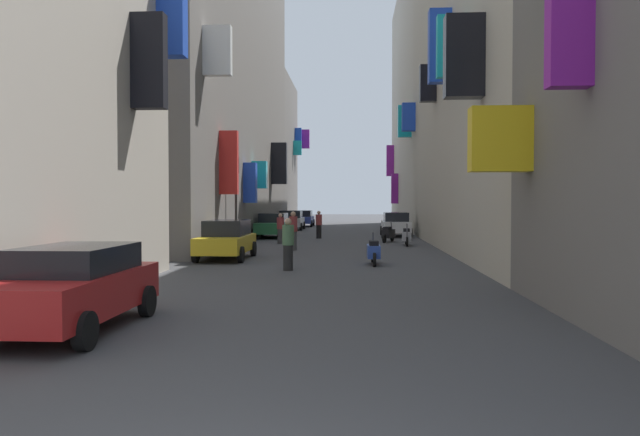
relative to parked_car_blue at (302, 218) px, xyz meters
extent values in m
plane|color=#424244|center=(3.59, -19.78, -0.75)|extent=(140.00, 140.00, 0.00)
cube|color=blue|center=(-1.00, -34.97, 7.28)|extent=(0.82, 0.58, 2.68)
cube|color=black|center=(-0.96, -37.20, 5.28)|extent=(0.91, 0.43, 2.57)
cube|color=slate|center=(-4.41, -16.50, 10.11)|extent=(6.00, 30.03, 21.73)
cube|color=black|center=(-0.86, -9.81, 4.25)|extent=(1.11, 0.60, 3.01)
cube|color=#19B2BF|center=(-0.98, -18.10, 3.05)|extent=(0.86, 0.64, 1.60)
cube|color=red|center=(-1.00, -26.69, 3.22)|extent=(0.82, 0.36, 2.84)
cube|color=blue|center=(-1.07, -20.78, 2.50)|extent=(0.68, 0.63, 2.19)
cube|color=white|center=(-0.85, -29.51, 7.49)|extent=(1.13, 0.37, 1.97)
cube|color=slate|center=(-4.41, 4.37, 6.19)|extent=(6.00, 11.70, 13.89)
cube|color=purple|center=(-0.72, 8.72, 7.95)|extent=(1.39, 0.56, 1.93)
cube|color=#19B2BF|center=(-1.00, 5.92, 6.79)|extent=(0.82, 0.41, 1.42)
cube|color=blue|center=(-1.07, 7.40, 7.62)|extent=(0.68, 0.42, 2.62)
cube|color=yellow|center=(7.91, -39.45, 2.89)|extent=(1.36, 0.54, 1.47)
cube|color=purple|center=(8.23, -42.86, 4.29)|extent=(0.72, 0.37, 1.77)
cube|color=#BCB29E|center=(11.59, -25.07, 8.48)|extent=(6.00, 25.55, 18.47)
cube|color=#19B2BF|center=(8.08, -31.40, 7.04)|extent=(1.02, 0.40, 2.22)
cube|color=black|center=(7.99, -34.44, 5.95)|extent=(1.19, 0.65, 2.53)
cube|color=blue|center=(8.16, -13.78, 6.99)|extent=(0.85, 0.64, 1.82)
cube|color=blue|center=(8.13, -28.18, 7.87)|extent=(0.91, 0.61, 3.00)
cube|color=black|center=(8.20, -23.76, 7.22)|extent=(0.79, 0.52, 1.77)
cube|color=#BCB29E|center=(11.59, -1.04, 9.86)|extent=(6.00, 22.51, 21.21)
cube|color=#19B2BF|center=(8.12, -11.14, 7.07)|extent=(0.93, 0.57, 2.21)
cube|color=purple|center=(8.28, 1.03, 2.64)|extent=(0.62, 0.38, 2.70)
cube|color=purple|center=(8.22, 7.02, 5.56)|extent=(0.74, 0.60, 3.08)
cube|color=navy|center=(0.00, -0.07, -0.16)|extent=(1.82, 4.30, 0.58)
cube|color=black|center=(0.00, 0.15, 0.40)|extent=(1.60, 2.41, 0.55)
cylinder|color=black|center=(0.91, -1.49, -0.45)|extent=(0.18, 0.60, 0.60)
cylinder|color=black|center=(-0.91, -1.49, -0.45)|extent=(0.18, 0.60, 0.60)
cylinder|color=black|center=(0.91, 1.35, -0.45)|extent=(0.18, 0.60, 0.60)
cylinder|color=black|center=(-0.91, 1.35, -0.45)|extent=(0.18, 0.60, 0.60)
cube|color=#B7B7BC|center=(-0.35, -6.54, -0.14)|extent=(1.82, 4.10, 0.63)
cube|color=black|center=(-0.35, -6.34, 0.47)|extent=(1.60, 2.30, 0.59)
cylinder|color=black|center=(0.56, -7.89, -0.45)|extent=(0.18, 0.60, 0.60)
cylinder|color=black|center=(-1.26, -7.89, -0.45)|extent=(0.18, 0.60, 0.60)
cylinder|color=black|center=(0.56, -5.19, -0.45)|extent=(0.18, 0.60, 0.60)
cylinder|color=black|center=(-1.26, -5.19, -0.45)|extent=(0.18, 0.60, 0.60)
cube|color=white|center=(7.27, -14.91, -0.11)|extent=(1.67, 4.04, 0.67)
cube|color=black|center=(7.27, -15.11, 0.50)|extent=(1.47, 2.26, 0.56)
cylinder|color=black|center=(6.44, -13.57, -0.45)|extent=(0.18, 0.60, 0.60)
cylinder|color=black|center=(8.10, -13.57, -0.45)|extent=(0.18, 0.60, 0.60)
cylinder|color=black|center=(6.44, -16.24, -0.45)|extent=(0.18, 0.60, 0.60)
cylinder|color=black|center=(8.10, -16.24, -0.45)|extent=(0.18, 0.60, 0.60)
cube|color=#B21E1E|center=(-0.25, -43.26, -0.10)|extent=(1.71, 4.06, 0.70)
cube|color=black|center=(-0.25, -43.06, 0.48)|extent=(1.50, 2.27, 0.46)
cylinder|color=black|center=(0.61, -44.60, -0.45)|extent=(0.18, 0.60, 0.60)
cylinder|color=black|center=(0.61, -41.92, -0.45)|extent=(0.18, 0.60, 0.60)
cylinder|color=black|center=(-1.10, -41.92, -0.45)|extent=(0.18, 0.60, 0.60)
cube|color=#236638|center=(-0.37, -16.71, -0.13)|extent=(1.77, 4.31, 0.64)
cube|color=black|center=(-0.37, -16.49, 0.47)|extent=(1.55, 2.41, 0.56)
cylinder|color=black|center=(0.51, -18.13, -0.45)|extent=(0.18, 0.60, 0.60)
cylinder|color=black|center=(-1.26, -18.13, -0.45)|extent=(0.18, 0.60, 0.60)
cylinder|color=black|center=(0.51, -15.29, -0.45)|extent=(0.18, 0.60, 0.60)
cylinder|color=black|center=(-1.26, -15.29, -0.45)|extent=(0.18, 0.60, 0.60)
cube|color=gold|center=(-0.32, -30.48, -0.15)|extent=(1.67, 4.08, 0.61)
cube|color=black|center=(-0.32, -30.27, 0.45)|extent=(1.47, 2.29, 0.60)
cylinder|color=black|center=(0.51, -31.82, -0.45)|extent=(0.18, 0.60, 0.60)
cylinder|color=black|center=(-1.15, -31.82, -0.45)|extent=(0.18, 0.60, 0.60)
cylinder|color=black|center=(0.51, -29.13, -0.45)|extent=(0.18, 0.60, 0.60)
cylinder|color=black|center=(-1.15, -29.13, -0.45)|extent=(0.18, 0.60, 0.60)
cube|color=#ADADB2|center=(7.28, -22.82, -0.29)|extent=(0.50, 1.17, 0.45)
cube|color=black|center=(7.29, -22.60, 0.02)|extent=(0.35, 0.58, 0.16)
cylinder|color=#4C4C51|center=(7.25, -23.39, 0.04)|extent=(0.07, 0.28, 0.68)
cylinder|color=black|center=(7.24, -23.54, -0.51)|extent=(0.13, 0.48, 0.48)
cylinder|color=black|center=(7.31, -22.10, -0.51)|extent=(0.13, 0.48, 0.48)
cube|color=#2D4CAD|center=(5.30, -32.08, -0.29)|extent=(0.45, 1.21, 0.45)
cube|color=black|center=(5.30, -32.30, 0.02)|extent=(0.33, 0.56, 0.16)
cylinder|color=#4C4C51|center=(5.30, -31.47, 0.04)|extent=(0.06, 0.27, 0.68)
cylinder|color=black|center=(5.29, -31.32, -0.51)|extent=(0.11, 0.48, 0.48)
cylinder|color=black|center=(5.31, -32.83, -0.51)|extent=(0.11, 0.48, 0.48)
cube|color=black|center=(6.50, -20.36, -0.29)|extent=(0.83, 1.27, 0.45)
cube|color=black|center=(6.42, -20.57, 0.02)|extent=(0.49, 0.64, 0.16)
cylinder|color=#4C4C51|center=(6.70, -19.80, 0.04)|extent=(0.15, 0.28, 0.68)
cylinder|color=black|center=(6.75, -19.66, -0.51)|extent=(0.26, 0.48, 0.48)
cylinder|color=black|center=(6.24, -21.06, -0.51)|extent=(0.26, 0.48, 0.48)
cylinder|color=#3F3F3F|center=(1.85, -26.23, -0.32)|extent=(0.44, 0.44, 0.86)
cylinder|color=maroon|center=(1.85, -26.23, 0.45)|extent=(0.52, 0.52, 0.68)
sphere|color=tan|center=(1.85, -26.23, 0.91)|extent=(0.23, 0.23, 0.23)
cylinder|color=black|center=(2.49, -34.09, -0.34)|extent=(0.45, 0.45, 0.82)
cylinder|color=#4C724C|center=(2.49, -34.09, 0.40)|extent=(0.54, 0.54, 0.65)
sphere|color=tan|center=(2.49, -34.09, 0.83)|extent=(0.22, 0.22, 0.22)
cylinder|color=#3C3C3C|center=(0.72, -21.82, -0.37)|extent=(0.33, 0.33, 0.77)
cylinder|color=maroon|center=(0.72, -21.82, 0.33)|extent=(0.39, 0.39, 0.61)
sphere|color=tan|center=(0.72, -21.82, 0.74)|extent=(0.21, 0.21, 0.21)
cylinder|color=black|center=(2.49, -17.32, -0.35)|extent=(0.44, 0.44, 0.81)
cylinder|color=maroon|center=(2.49, -17.32, 0.38)|extent=(0.52, 0.52, 0.64)
sphere|color=tan|center=(2.49, -17.32, 0.81)|extent=(0.22, 0.22, 0.22)
cylinder|color=#2D2D2D|center=(-1.00, -25.08, 1.03)|extent=(0.12, 0.12, 3.57)
cube|color=black|center=(-1.00, -25.08, 3.19)|extent=(0.26, 0.26, 0.75)
sphere|color=red|center=(-1.00, -25.22, 3.44)|extent=(0.14, 0.14, 0.14)
sphere|color=orange|center=(-1.00, -25.22, 3.19)|extent=(0.14, 0.14, 0.14)
sphere|color=green|center=(-1.00, -25.22, 2.94)|extent=(0.14, 0.14, 0.14)
camera|label=1|loc=(4.61, -53.23, 1.48)|focal=33.54mm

